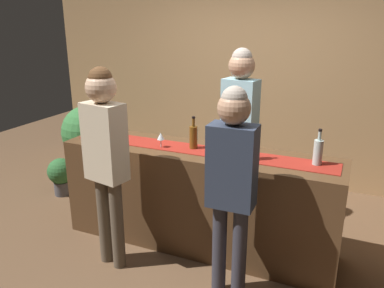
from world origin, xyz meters
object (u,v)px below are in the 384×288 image
(customer_browsing, at_px, (105,148))
(potted_plant_small, at_px, (61,174))
(wine_bottle_green, at_px, (252,147))
(potted_plant_tall, at_px, (89,138))
(wine_bottle_amber, at_px, (193,137))
(customer_sipping, at_px, (232,175))
(wine_glass_near_customer, at_px, (103,125))
(bartender, at_px, (240,117))
(wine_bottle_clear, at_px, (318,152))
(wine_glass_mid_counter, at_px, (161,137))

(customer_browsing, height_order, potted_plant_small, customer_browsing)
(wine_bottle_green, relative_size, potted_plant_tall, 0.30)
(wine_bottle_green, xyz_separation_m, wine_bottle_amber, (-0.57, 0.08, 0.00))
(wine_bottle_green, xyz_separation_m, potted_plant_tall, (-2.44, 0.93, -0.48))
(wine_bottle_amber, xyz_separation_m, customer_sipping, (0.56, -0.60, -0.05))
(wine_bottle_amber, distance_m, wine_glass_near_customer, 1.01)
(wine_bottle_green, distance_m, customer_browsing, 1.21)
(potted_plant_tall, bearing_deg, customer_sipping, -30.93)
(wine_bottle_amber, height_order, bartender, bartender)
(potted_plant_tall, bearing_deg, potted_plant_small, -93.68)
(wine_bottle_amber, distance_m, bartender, 0.62)
(wine_bottle_amber, xyz_separation_m, bartender, (0.26, 0.56, 0.08))
(wine_glass_near_customer, height_order, bartender, bartender)
(potted_plant_small, bearing_deg, wine_bottle_amber, -9.23)
(wine_glass_near_customer, height_order, customer_sipping, customer_sipping)
(wine_bottle_clear, bearing_deg, wine_glass_mid_counter, -175.22)
(wine_glass_near_customer, distance_m, bartender, 1.38)
(wine_bottle_green, height_order, customer_browsing, customer_browsing)
(wine_bottle_green, xyz_separation_m, potted_plant_small, (-2.47, 0.39, -0.79))
(wine_bottle_green, relative_size, bartender, 0.17)
(wine_glass_mid_counter, height_order, customer_browsing, customer_browsing)
(wine_glass_mid_counter, height_order, potted_plant_tall, wine_glass_mid_counter)
(wine_bottle_amber, bearing_deg, customer_sipping, -47.13)
(customer_sipping, height_order, customer_browsing, customer_browsing)
(bartender, relative_size, potted_plant_tall, 1.79)
(wine_glass_near_customer, xyz_separation_m, potted_plant_tall, (-0.86, 0.83, -0.47))
(potted_plant_small, bearing_deg, wine_glass_mid_counter, -14.00)
(wine_bottle_clear, xyz_separation_m, potted_plant_small, (-2.99, 0.29, -0.79))
(wine_bottle_green, height_order, bartender, bartender)
(wine_bottle_clear, height_order, wine_glass_near_customer, wine_bottle_clear)
(wine_bottle_green, relative_size, wine_glass_near_customer, 2.10)
(customer_sipping, xyz_separation_m, customer_browsing, (-1.07, -0.02, 0.06))
(bartender, xyz_separation_m, customer_sipping, (0.30, -1.16, -0.13))
(wine_glass_mid_counter, bearing_deg, customer_browsing, -112.89)
(wine_bottle_clear, relative_size, customer_sipping, 0.18)
(wine_glass_near_customer, relative_size, potted_plant_small, 0.31)
(wine_bottle_green, distance_m, wine_glass_near_customer, 1.58)
(potted_plant_tall, bearing_deg, wine_bottle_green, -20.88)
(bartender, height_order, customer_sipping, bartender)
(wine_glass_near_customer, bearing_deg, bartender, 23.14)
(wine_bottle_amber, relative_size, customer_browsing, 0.17)
(potted_plant_tall, distance_m, potted_plant_small, 0.63)
(wine_bottle_clear, relative_size, wine_glass_near_customer, 2.10)
(wine_glass_mid_counter, bearing_deg, wine_bottle_green, 1.17)
(wine_bottle_green, height_order, customer_sipping, customer_sipping)
(wine_bottle_amber, relative_size, wine_bottle_clear, 1.00)
(wine_glass_near_customer, xyz_separation_m, potted_plant_small, (-0.90, 0.29, -0.79))
(wine_bottle_amber, relative_size, bartender, 0.17)
(customer_sipping, bearing_deg, potted_plant_tall, 148.24)
(wine_glass_near_customer, relative_size, bartender, 0.08)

